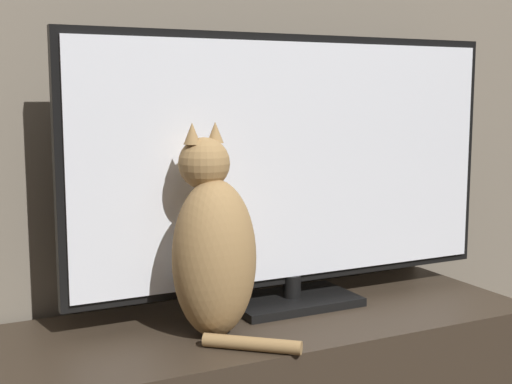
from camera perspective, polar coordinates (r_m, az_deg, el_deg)
name	(u,v)px	position (r m, az deg, el deg)	size (l,w,h in m)	color
tv	(292,169)	(1.70, 2.90, 1.89)	(1.11, 0.19, 0.65)	black
cat	(212,249)	(1.51, -3.52, -4.58)	(0.23, 0.30, 0.45)	#997547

